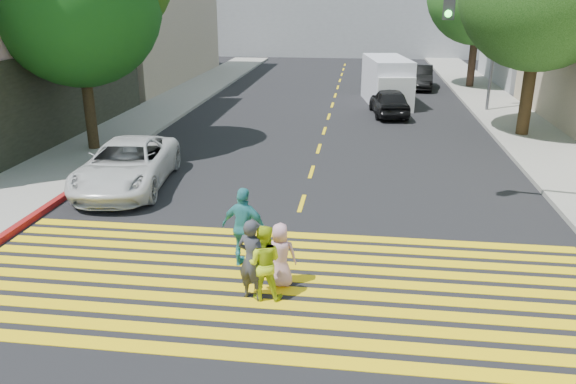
% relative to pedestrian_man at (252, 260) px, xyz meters
% --- Properties ---
extents(ground, '(120.00, 120.00, 0.00)m').
position_rel_pedestrian_man_xyz_m(ground, '(0.38, -0.64, -0.83)').
color(ground, black).
extents(sidewalk_left, '(3.00, 40.00, 0.15)m').
position_rel_pedestrian_man_xyz_m(sidewalk_left, '(-8.12, 21.36, -0.76)').
color(sidewalk_left, gray).
rests_on(sidewalk_left, ground).
extents(sidewalk_right, '(3.00, 60.00, 0.15)m').
position_rel_pedestrian_man_xyz_m(sidewalk_right, '(8.88, 14.36, -0.76)').
color(sidewalk_right, gray).
rests_on(sidewalk_right, ground).
extents(curb_red, '(0.20, 8.00, 0.16)m').
position_rel_pedestrian_man_xyz_m(curb_red, '(-6.52, 5.36, -0.75)').
color(curb_red, maroon).
rests_on(curb_red, ground).
extents(crosswalk, '(13.40, 5.30, 0.01)m').
position_rel_pedestrian_man_xyz_m(crosswalk, '(0.38, 0.63, -0.83)').
color(crosswalk, yellow).
rests_on(crosswalk, ground).
extents(lane_line, '(0.12, 34.40, 0.01)m').
position_rel_pedestrian_man_xyz_m(lane_line, '(0.38, 21.86, -0.83)').
color(lane_line, yellow).
rests_on(lane_line, ground).
extents(building_left_tan, '(12.00, 16.00, 10.00)m').
position_rel_pedestrian_man_xyz_m(building_left_tan, '(-15.62, 27.36, 4.17)').
color(building_left_tan, tan).
rests_on(building_left_tan, ground).
extents(pedestrian_man, '(0.71, 0.59, 1.66)m').
position_rel_pedestrian_man_xyz_m(pedestrian_man, '(0.00, 0.00, 0.00)').
color(pedestrian_man, '#33343C').
rests_on(pedestrian_man, ground).
extents(pedestrian_woman, '(0.78, 0.62, 1.53)m').
position_rel_pedestrian_man_xyz_m(pedestrian_woman, '(0.21, 0.04, -0.07)').
color(pedestrian_woman, '#BBD419').
rests_on(pedestrian_woman, ground).
extents(pedestrian_child, '(0.69, 0.47, 1.35)m').
position_rel_pedestrian_man_xyz_m(pedestrian_child, '(0.46, 0.59, -0.16)').
color(pedestrian_child, '#CC94A3').
rests_on(pedestrian_child, ground).
extents(pedestrian_extra, '(1.12, 0.67, 1.79)m').
position_rel_pedestrian_man_xyz_m(pedestrian_extra, '(-0.43, 1.36, 0.06)').
color(pedestrian_extra, teal).
rests_on(pedestrian_extra, ground).
extents(white_sedan, '(2.95, 5.39, 1.43)m').
position_rel_pedestrian_man_xyz_m(white_sedan, '(-5.07, 6.06, -0.12)').
color(white_sedan, silver).
rests_on(white_sedan, ground).
extents(dark_car_near, '(2.04, 4.11, 1.35)m').
position_rel_pedestrian_man_xyz_m(dark_car_near, '(3.27, 18.00, -0.16)').
color(dark_car_near, black).
rests_on(dark_car_near, ground).
extents(silver_car, '(2.25, 4.49, 1.25)m').
position_rel_pedestrian_man_xyz_m(silver_car, '(3.78, 27.82, -0.21)').
color(silver_car, slate).
rests_on(silver_car, ground).
extents(dark_car_parked, '(1.85, 4.41, 1.42)m').
position_rel_pedestrian_man_xyz_m(dark_car_parked, '(5.46, 26.64, -0.12)').
color(dark_car_parked, black).
rests_on(dark_car_parked, ground).
extents(white_van, '(2.68, 5.38, 2.43)m').
position_rel_pedestrian_man_xyz_m(white_van, '(3.25, 20.98, 0.32)').
color(white_van, silver).
rests_on(white_van, ground).
extents(traffic_signal, '(4.35, 1.01, 6.45)m').
position_rel_pedestrian_man_xyz_m(traffic_signal, '(6.82, 4.83, 3.34)').
color(traffic_signal, black).
rests_on(traffic_signal, ground).
extents(street_lamp, '(1.83, 0.64, 8.20)m').
position_rel_pedestrian_man_xyz_m(street_lamp, '(7.99, 19.36, 3.88)').
color(street_lamp, '#57595F').
rests_on(street_lamp, ground).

